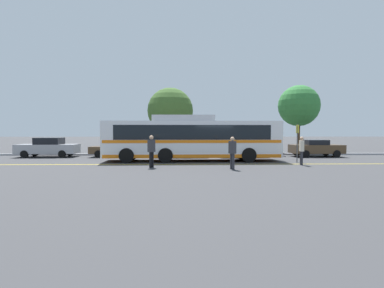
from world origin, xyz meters
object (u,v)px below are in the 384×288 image
(parked_car_0, at_px, (48,147))
(transit_bus, at_px, (192,138))
(parked_car_4, at_px, (316,148))
(parked_car_1, at_px, (117,149))
(pedestrian_2, at_px, (302,149))
(bus_stop_sign, at_px, (297,138))
(tree_1, at_px, (299,106))
(pedestrian_0, at_px, (232,151))
(parked_car_2, at_px, (180,148))
(parked_car_3, at_px, (241,148))
(tree_0, at_px, (170,111))
(pedestrian_1, at_px, (151,149))

(parked_car_0, bearing_deg, transit_bus, -109.36)
(parked_car_4, bearing_deg, parked_car_1, -91.99)
(pedestrian_2, distance_m, bus_stop_sign, 1.69)
(bus_stop_sign, distance_m, tree_1, 10.52)
(pedestrian_0, bearing_deg, transit_bus, -6.75)
(transit_bus, xyz_separation_m, parked_car_4, (10.47, 3.46, -0.90))
(parked_car_2, distance_m, parked_car_3, 5.10)
(pedestrian_0, bearing_deg, parked_car_2, -10.16)
(pedestrian_2, height_order, bus_stop_sign, bus_stop_sign)
(transit_bus, relative_size, tree_1, 1.90)
(parked_car_2, bearing_deg, parked_car_4, 92.51)
(parked_car_2, height_order, tree_1, tree_1)
(parked_car_4, xyz_separation_m, tree_0, (-12.42, 4.94, 3.43))
(transit_bus, distance_m, tree_1, 13.84)
(parked_car_0, distance_m, pedestrian_0, 16.35)
(parked_car_2, xyz_separation_m, tree_0, (-1.02, 5.09, 3.45))
(pedestrian_2, bearing_deg, tree_1, -12.03)
(pedestrian_1, bearing_deg, bus_stop_sign, -34.71)
(parked_car_3, xyz_separation_m, pedestrian_0, (-2.01, -8.07, 0.29))
(parked_car_0, height_order, tree_0, tree_0)
(transit_bus, bearing_deg, parked_car_3, 126.69)
(tree_1, bearing_deg, pedestrian_0, -123.66)
(tree_0, bearing_deg, parked_car_4, -21.70)
(parked_car_2, distance_m, tree_1, 13.26)
(pedestrian_2, distance_m, tree_1, 12.19)
(transit_bus, relative_size, bus_stop_sign, 4.87)
(parked_car_4, xyz_separation_m, bus_stop_sign, (-3.35, -4.70, 0.90))
(transit_bus, height_order, parked_car_4, transit_bus)
(pedestrian_2, bearing_deg, pedestrian_0, 121.07)
(parked_car_0, height_order, bus_stop_sign, bus_stop_sign)
(parked_car_2, distance_m, pedestrian_1, 7.35)
(parked_car_4, relative_size, tree_1, 0.63)
(parked_car_3, relative_size, bus_stop_sign, 1.53)
(tree_1, bearing_deg, pedestrian_1, -137.63)
(pedestrian_1, bearing_deg, parked_car_1, 66.09)
(tree_1, bearing_deg, tree_0, 178.89)
(parked_car_2, bearing_deg, pedestrian_0, 22.62)
(parked_car_0, distance_m, tree_1, 23.34)
(pedestrian_1, bearing_deg, parked_car_0, 90.88)
(pedestrian_0, bearing_deg, parked_car_3, -45.04)
(parked_car_0, xyz_separation_m, parked_car_4, (22.29, -0.25, -0.06))
(parked_car_3, bearing_deg, parked_car_0, -94.23)
(parked_car_3, height_order, pedestrian_2, pedestrian_2)
(parked_car_4, bearing_deg, pedestrian_1, -61.77)
(parked_car_3, xyz_separation_m, tree_0, (-6.12, 5.11, 3.42))
(pedestrian_2, bearing_deg, parked_car_2, 59.63)
(parked_car_0, height_order, parked_car_4, parked_car_0)
(pedestrian_2, relative_size, tree_0, 0.28)
(parked_car_0, xyz_separation_m, pedestrian_1, (9.39, -7.59, 0.28))
(parked_car_3, relative_size, pedestrian_0, 2.22)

